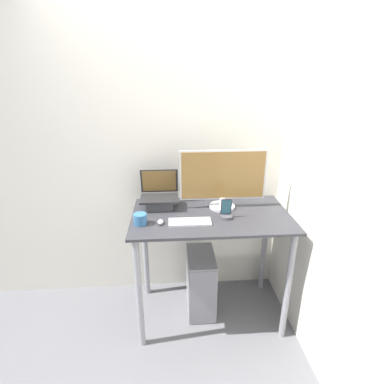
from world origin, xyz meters
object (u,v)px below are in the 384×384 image
at_px(keyboard, 190,222).
at_px(laptop, 159,198).
at_px(cell_phone, 226,213).
at_px(monitor, 223,180).
at_px(computer_tower, 201,282).
at_px(mouse, 160,222).

bearing_deg(keyboard, laptop, 126.66).
bearing_deg(cell_phone, laptop, 154.33).
bearing_deg(laptop, monitor, -5.51).
distance_m(monitor, keyboard, 0.42).
bearing_deg(computer_tower, laptop, 162.32).
relative_size(laptop, mouse, 4.36).
bearing_deg(mouse, keyboard, 0.35).
xyz_separation_m(monitor, computer_tower, (-0.16, -0.06, -0.88)).
xyz_separation_m(monitor, mouse, (-0.47, -0.25, -0.21)).
height_order(mouse, cell_phone, cell_phone).
bearing_deg(keyboard, mouse, -179.65).
height_order(laptop, keyboard, laptop).
height_order(monitor, cell_phone, monitor).
distance_m(keyboard, cell_phone, 0.27).
bearing_deg(monitor, computer_tower, -161.46).
distance_m(laptop, keyboard, 0.37).
xyz_separation_m(laptop, keyboard, (0.22, -0.29, -0.07)).
relative_size(laptop, computer_tower, 0.56).
bearing_deg(computer_tower, cell_phone, -38.55).
relative_size(monitor, cell_phone, 4.47).
xyz_separation_m(keyboard, mouse, (-0.20, -0.00, 0.01)).
bearing_deg(computer_tower, mouse, -147.74).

